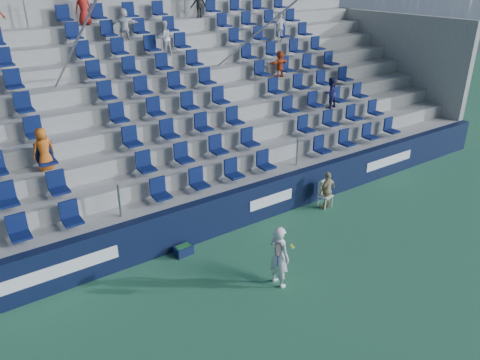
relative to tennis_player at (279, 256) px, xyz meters
name	(u,v)px	position (x,y,z in m)	size (l,w,h in m)	color
ground	(298,284)	(0.42, -0.28, -0.81)	(70.00, 70.00, 0.00)	#31724E
sponsor_wall	(228,212)	(0.42, 2.87, -0.21)	(24.00, 0.32, 1.20)	black
grandstand	(149,118)	(0.42, 7.96, 1.33)	(24.00, 8.17, 6.63)	#A7A7A2
tennis_player	(279,256)	(0.00, 0.00, 0.00)	(0.69, 0.65, 1.61)	white
line_judge_chair	(324,192)	(3.79, 2.36, -0.30)	(0.46, 0.47, 0.88)	white
line_judge	(327,190)	(3.79, 2.22, -0.18)	(0.74, 0.31, 1.25)	tan
ball_bin	(183,250)	(-1.28, 2.47, -0.66)	(0.50, 0.34, 0.27)	#101A3C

